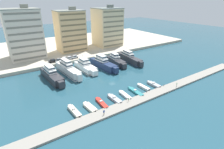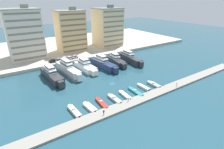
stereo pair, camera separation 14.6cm
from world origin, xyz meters
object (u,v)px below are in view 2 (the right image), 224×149
Objects in this scene: yacht_charcoal_center_right at (129,58)px; pedestrian_mid_deck at (177,84)px; yacht_white_left at (68,69)px; car_grey_left at (59,60)px; motorboat_cream_far_left at (74,111)px; car_black_far_left at (53,61)px; car_white_mid_left at (64,59)px; yacht_white_mid_left at (86,66)px; motorboat_white_center at (125,95)px; yacht_navy_center_left at (103,64)px; pedestrian_far_side at (128,99)px; yacht_charcoal_center at (116,61)px; motorboat_grey_right at (154,85)px; motorboat_cream_left at (90,107)px; motorboat_teal_center_right at (136,92)px; yacht_charcoal_far_left at (52,75)px; car_silver_center_left at (69,58)px; motorboat_red_mid_left at (101,103)px; pedestrian_near_edge at (104,112)px; car_silver_center at (75,57)px; motorboat_white_mid_right at (143,87)px; motorboat_grey_center_left at (115,99)px.

yacht_charcoal_center_right reaches higher than pedestrian_mid_deck.
car_grey_left is (0.70, 15.39, 0.08)m from yacht_white_left.
car_black_far_left reaches higher than motorboat_cream_far_left.
car_white_mid_left reaches higher than motorboat_cream_far_left.
pedestrian_mid_deck is (22.12, -37.40, -0.43)m from yacht_white_mid_left.
pedestrian_mid_deck is at bearing -16.34° from motorboat_white_center.
yacht_white_left is at bearing 172.28° from yacht_navy_center_left.
pedestrian_mid_deck is 23.25m from pedestrian_far_side.
motorboat_grey_right is at bearing -93.06° from yacht_charcoal_center.
motorboat_cream_left is 1.68× the size of car_grey_left.
yacht_white_mid_left is 31.86m from motorboat_teal_center_right.
yacht_navy_center_left reaches higher than yacht_charcoal_far_left.
pedestrian_mid_deck is (4.57, -35.89, -0.48)m from yacht_charcoal_center.
yacht_white_left reaches higher than yacht_navy_center_left.
yacht_white_left is at bearing 72.33° from motorboat_cream_far_left.
yacht_charcoal_far_left is at bearing -117.06° from car_grey_left.
car_silver_center_left is at bearing 93.65° from motorboat_white_center.
yacht_white_mid_left is at bearing 175.62° from yacht_charcoal_center_right.
pedestrian_mid_deck reaches higher than motorboat_teal_center_right.
motorboat_grey_right is at bearing -65.81° from car_white_mid_left.
motorboat_red_mid_left is at bearing -106.36° from yacht_white_mid_left.
car_white_mid_left reaches higher than motorboat_red_mid_left.
car_silver_center is at bearing 76.33° from pedestrian_near_edge.
pedestrian_near_edge is (-20.84, -34.86, -0.70)m from yacht_navy_center_left.
yacht_navy_center_left is 2.68× the size of motorboat_red_mid_left.
car_black_far_left is at bearing 98.87° from yacht_white_left.
motorboat_white_center is at bearing -90.33° from car_silver_center.
yacht_charcoal_far_left is 12.53× the size of pedestrian_near_edge.
motorboat_red_mid_left is 0.91× the size of motorboat_teal_center_right.
motorboat_grey_right is 52.59m from car_grey_left.
motorboat_grey_right is 4.52× the size of pedestrian_far_side.
yacht_charcoal_far_left reaches higher than car_black_far_left.
yacht_charcoal_center_right reaches higher than motorboat_red_mid_left.
motorboat_teal_center_right is at bearing -1.45° from motorboat_white_center.
motorboat_white_mid_right is at bearing -70.44° from yacht_white_mid_left.
yacht_navy_center_left is at bearing 59.12° from pedestrian_near_edge.
yacht_white_left reaches higher than motorboat_teal_center_right.
yacht_charcoal_far_left is at bearing -130.27° from car_silver_center_left.
motorboat_red_mid_left is 1.90× the size of car_grey_left.
pedestrian_far_side is at bearing -91.70° from yacht_white_mid_left.
car_white_mid_left is (-5.13, 15.96, 0.55)m from yacht_white_mid_left.
motorboat_cream_far_left is (-44.85, -28.23, -1.70)m from yacht_charcoal_center_right.
yacht_charcoal_far_left is 3.21× the size of motorboat_white_mid_right.
yacht_navy_center_left is (8.97, -2.18, 0.32)m from yacht_white_mid_left.
motorboat_grey_right is at bearing -76.35° from yacht_navy_center_left.
yacht_charcoal_far_left is 19.03m from car_black_far_left.
motorboat_cream_far_left is 48.18m from car_white_mid_left.
yacht_charcoal_center is (26.50, -1.76, -0.42)m from yacht_white_left.
motorboat_grey_center_left is 10.05m from pedestrian_near_edge.
yacht_charcoal_far_left is 2.97× the size of motorboat_white_center.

